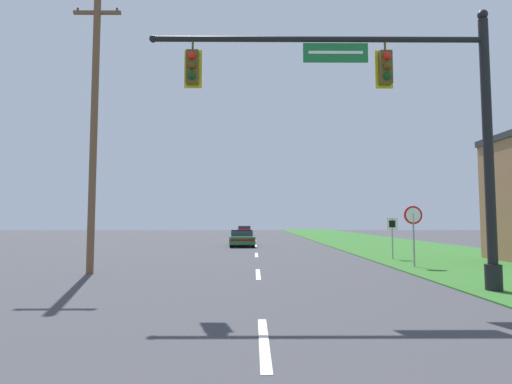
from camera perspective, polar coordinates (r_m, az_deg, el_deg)
name	(u,v)px	position (r m, az deg, el deg)	size (l,w,h in m)	color
grass_verge_right	(393,246)	(32.41, 19.01, -7.26)	(10.00, 110.00, 0.04)	#2D6626
road_center_line	(256,255)	(22.62, 0.06, -8.99)	(0.16, 34.80, 0.01)	silver
signal_mast	(404,117)	(12.12, 20.40, 10.00)	(9.75, 0.47, 7.92)	black
car_ahead	(242,238)	(30.48, -2.07, -6.59)	(2.10, 4.56, 1.19)	black
far_car	(244,230)	(53.28, -1.66, -5.52)	(1.82, 4.40, 1.19)	black
stop_sign	(413,222)	(17.83, 21.55, -4.04)	(0.76, 0.07, 2.50)	gray
route_sign_post	(392,229)	(21.04, 18.87, -4.99)	(0.55, 0.06, 2.03)	gray
utility_pole_near	(94,124)	(16.33, -22.13, 9.00)	(1.80, 0.26, 10.78)	brown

